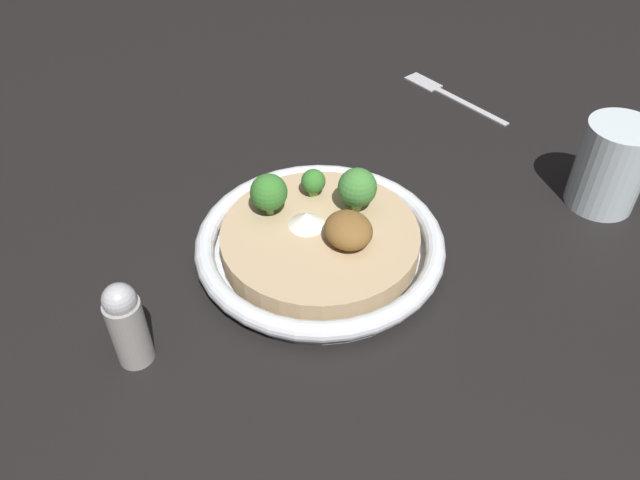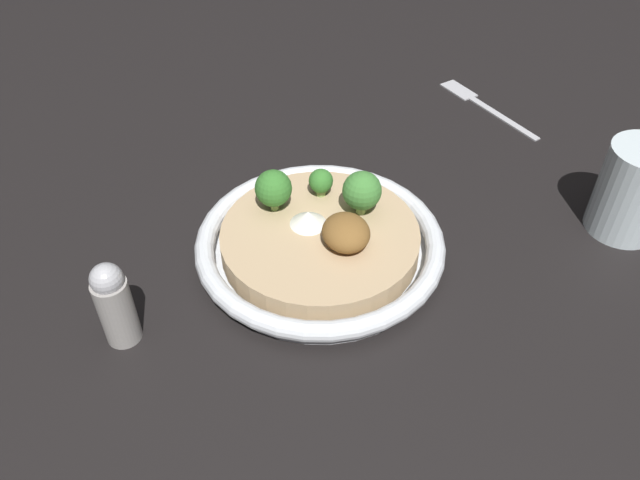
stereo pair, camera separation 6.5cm
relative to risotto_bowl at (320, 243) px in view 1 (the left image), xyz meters
The scene contains 10 objects.
ground_plane 0.02m from the risotto_bowl, ahead, with size 6.00×6.00×0.00m, color black.
risotto_bowl is the anchor object (origin of this frame).
cheese_sprinkle 0.03m from the risotto_bowl, 148.91° to the right, with size 0.04×0.04×0.02m.
crispy_onion_garnish 0.05m from the risotto_bowl, 36.14° to the left, with size 0.05×0.05×0.03m.
broccoli_back_left 0.07m from the risotto_bowl, 163.11° to the left, with size 0.03×0.03×0.03m.
broccoli_left 0.07m from the risotto_bowl, 142.57° to the right, with size 0.04×0.04×0.05m.
broccoli_back 0.07m from the risotto_bowl, 108.88° to the left, with size 0.04×0.04×0.05m.
drinking_glass 0.34m from the risotto_bowl, 81.81° to the left, with size 0.08×0.08×0.10m.
fork_utensil 0.39m from the risotto_bowl, 128.05° to the left, with size 0.18×0.07×0.00m.
pepper_shaker 0.21m from the risotto_bowl, 74.98° to the right, with size 0.03×0.03×0.09m.
Camera 1 is at (0.44, -0.19, 0.46)m, focal length 35.00 mm.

